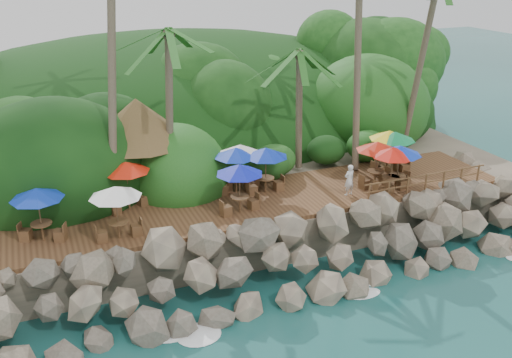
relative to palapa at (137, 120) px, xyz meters
name	(u,v)px	position (x,y,z in m)	size (l,w,h in m)	color
ground	(311,306)	(4.74, -9.87, -5.79)	(140.00, 140.00, 0.00)	#19514F
land_base	(197,159)	(4.74, 6.13, -4.74)	(32.00, 25.20, 2.10)	gray
jungle_hill	(169,141)	(4.74, 13.63, -5.79)	(44.80, 28.00, 15.40)	#143811
seawall	(291,259)	(4.74, -7.87, -4.64)	(29.00, 4.00, 2.30)	gray
terrace	(256,202)	(4.74, -3.87, -3.59)	(26.00, 5.00, 0.20)	brown
jungle_foliage	(202,179)	(4.74, 5.13, -5.79)	(44.00, 16.00, 12.00)	#143811
foam_line	(308,302)	(4.74, -9.57, -5.76)	(25.20, 0.80, 0.06)	white
palapa	(137,120)	(0.00, 0.00, 0.00)	(5.23, 5.23, 4.60)	brown
dining_clusters	(277,160)	(5.79, -3.92, -1.53)	(20.12, 5.38, 2.37)	brown
railing	(426,181)	(12.92, -6.22, -2.88)	(7.20, 0.10, 1.00)	brown
waiter	(349,180)	(9.21, -5.04, -2.69)	(0.58, 0.38, 1.59)	silver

